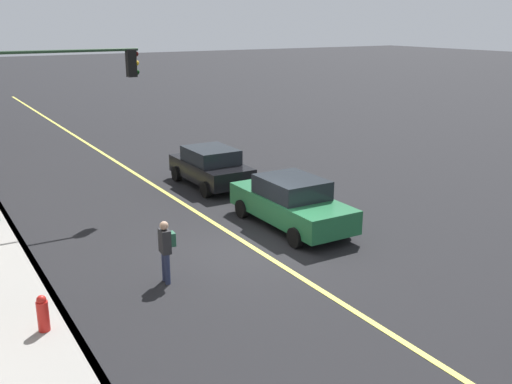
# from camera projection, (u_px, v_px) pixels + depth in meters

# --- Properties ---
(ground) EXTENTS (200.00, 200.00, 0.00)m
(ground) POSITION_uv_depth(u_px,v_px,m) (254.00, 248.00, 16.75)
(ground) COLOR black
(curb_edge) EXTENTS (80.00, 0.16, 0.15)m
(curb_edge) POSITION_uv_depth(u_px,v_px,m) (50.00, 291.00, 13.93)
(curb_edge) COLOR slate
(curb_edge) RESTS_ON ground
(lane_stripe_center) EXTENTS (80.00, 0.16, 0.01)m
(lane_stripe_center) POSITION_uv_depth(u_px,v_px,m) (254.00, 248.00, 16.75)
(lane_stripe_center) COLOR #D8CC4C
(lane_stripe_center) RESTS_ON ground
(car_green) EXTENTS (4.68, 1.98, 1.59)m
(car_green) POSITION_uv_depth(u_px,v_px,m) (291.00, 202.00, 18.29)
(car_green) COLOR #1E6038
(car_green) RESTS_ON ground
(car_black) EXTENTS (4.05, 1.97, 1.51)m
(car_black) POSITION_uv_depth(u_px,v_px,m) (211.00, 166.00, 22.84)
(car_black) COLOR black
(car_black) RESTS_ON ground
(pedestrian_with_backpack) EXTENTS (0.40, 0.38, 1.60)m
(pedestrian_with_backpack) POSITION_uv_depth(u_px,v_px,m) (166.00, 247.00, 14.33)
(pedestrian_with_backpack) COLOR #262D4C
(pedestrian_with_backpack) RESTS_ON ground
(traffic_light_mast) EXTENTS (0.28, 5.05, 5.63)m
(traffic_light_mast) POSITION_uv_depth(u_px,v_px,m) (50.00, 98.00, 18.46)
(traffic_light_mast) COLOR #1E3823
(traffic_light_mast) RESTS_ON ground
(fire_hydrant) EXTENTS (0.24, 0.24, 0.94)m
(fire_hydrant) POSITION_uv_depth(u_px,v_px,m) (43.00, 317.00, 11.94)
(fire_hydrant) COLOR red
(fire_hydrant) RESTS_ON ground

